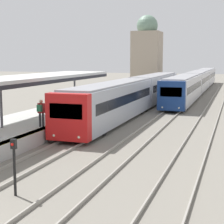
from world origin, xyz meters
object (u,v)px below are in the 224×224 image
(person_on_platform, at_px, (41,111))
(train_near, at_px, (138,92))
(train_far, at_px, (197,81))
(signal_post_near, at_px, (14,161))

(person_on_platform, height_order, train_near, train_near)
(train_near, bearing_deg, train_far, 81.02)
(person_on_platform, bearing_deg, train_far, 81.59)
(train_near, relative_size, train_far, 0.67)
(train_near, relative_size, signal_post_near, 15.28)
(person_on_platform, relative_size, train_far, 0.03)
(train_near, height_order, train_far, train_near)
(signal_post_near, bearing_deg, train_near, 93.83)
(person_on_platform, relative_size, signal_post_near, 0.79)
(signal_post_near, bearing_deg, person_on_platform, 113.09)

